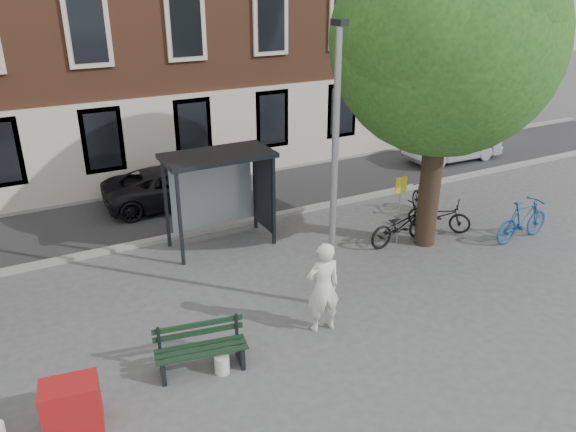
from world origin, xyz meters
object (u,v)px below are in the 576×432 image
(car_silver, at_px, (453,144))
(bike_c, at_px, (439,215))
(lamppost, at_px, (334,190))
(bench, at_px, (201,350))
(bike_b, at_px, (523,220))
(notice_sign, at_px, (400,196))
(bus_shelter, at_px, (231,176))
(painter, at_px, (323,287))
(bike_d, at_px, (423,200))
(bike_a, at_px, (400,225))
(car_dark, at_px, (174,186))
(red_stand, at_px, (72,406))

(car_silver, bearing_deg, bike_c, 134.97)
(lamppost, bearing_deg, bench, -167.64)
(bike_b, xyz_separation_m, bike_c, (-1.58, 1.58, -0.13))
(bike_c, bearing_deg, notice_sign, 145.67)
(bus_shelter, relative_size, notice_sign, 1.47)
(painter, distance_m, bike_d, 6.96)
(bench, height_order, bike_b, bike_b)
(bike_b, relative_size, car_silver, 0.50)
(bike_a, height_order, notice_sign, notice_sign)
(bus_shelter, height_order, notice_sign, bus_shelter)
(lamppost, xyz_separation_m, car_silver, (9.93, 6.78, -2.12))
(bench, relative_size, notice_sign, 0.91)
(car_dark, bearing_deg, red_stand, 156.02)
(lamppost, bearing_deg, bike_c, 21.89)
(painter, height_order, car_silver, painter)
(bike_b, bearing_deg, car_silver, -30.66)
(notice_sign, bearing_deg, car_dark, 133.48)
(painter, bearing_deg, bike_a, -142.27)
(car_dark, bearing_deg, notice_sign, -138.47)
(bike_c, bearing_deg, bike_b, -84.75)
(bike_d, bearing_deg, bike_b, 132.40)
(bike_a, bearing_deg, red_stand, 105.08)
(bike_b, bearing_deg, bike_d, 23.20)
(lamppost, distance_m, notice_sign, 4.01)
(bus_shelter, distance_m, bike_c, 6.10)
(car_silver, bearing_deg, bus_shelter, 105.39)
(bus_shelter, distance_m, painter, 4.88)
(bike_b, height_order, red_stand, bike_b)
(car_dark, bearing_deg, bench, 168.90)
(car_dark, bearing_deg, bus_shelter, -166.78)
(red_stand, distance_m, notice_sign, 9.50)
(painter, bearing_deg, lamppost, -126.27)
(bike_a, height_order, car_silver, car_silver)
(red_stand, bearing_deg, notice_sign, 18.69)
(bike_a, xyz_separation_m, red_stand, (-9.03, -3.01, -0.08))
(red_stand, xyz_separation_m, notice_sign, (8.95, 3.03, 0.97))
(bike_c, bearing_deg, lamppost, 162.23)
(bus_shelter, distance_m, car_dark, 3.69)
(bike_b, relative_size, red_stand, 2.21)
(car_dark, distance_m, car_silver, 11.17)
(car_silver, xyz_separation_m, notice_sign, (-6.63, -4.96, 0.76))
(bike_a, relative_size, red_stand, 2.26)
(lamppost, height_order, bike_c, lamppost)
(bike_a, distance_m, bike_d, 2.23)
(bike_a, bearing_deg, car_silver, -56.10)
(painter, relative_size, bike_a, 0.98)
(lamppost, bearing_deg, car_silver, 34.35)
(bike_a, xyz_separation_m, notice_sign, (-0.08, 0.02, 0.88))
(car_dark, distance_m, red_stand, 9.77)
(red_stand, height_order, notice_sign, notice_sign)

